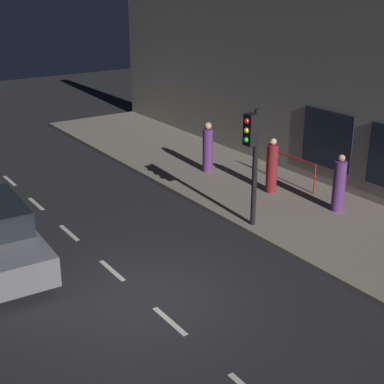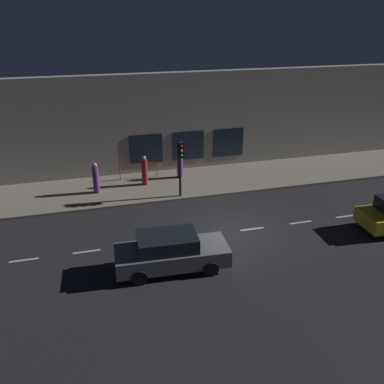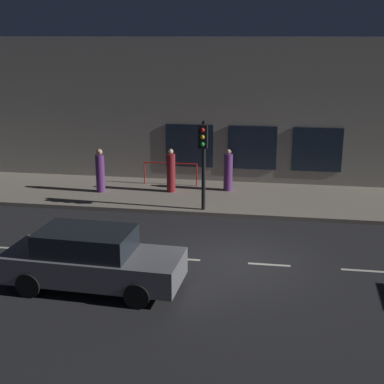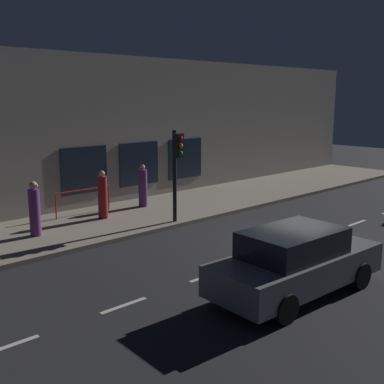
{
  "view_description": "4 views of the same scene",
  "coord_description": "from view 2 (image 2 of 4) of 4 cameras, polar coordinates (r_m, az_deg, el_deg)",
  "views": [
    {
      "loc": [
        -5.2,
        -9.37,
        6.6
      ],
      "look_at": [
        2.5,
        1.82,
        1.42
      ],
      "focal_mm": 52.57,
      "sensor_mm": 36.0,
      "label": 1
    },
    {
      "loc": [
        -16.14,
        6.34,
        9.8
      ],
      "look_at": [
        1.29,
        1.66,
        1.72
      ],
      "focal_mm": 38.65,
      "sensor_mm": 36.0,
      "label": 2
    },
    {
      "loc": [
        -14.58,
        -1.11,
        6.32
      ],
      "look_at": [
        1.33,
        1.45,
        1.68
      ],
      "focal_mm": 51.06,
      "sensor_mm": 36.0,
      "label": 3
    },
    {
      "loc": [
        -8.22,
        12.41,
        4.51
      ],
      "look_at": [
        2.02,
        2.85,
        1.74
      ],
      "focal_mm": 44.46,
      "sensor_mm": 36.0,
      "label": 4
    }
  ],
  "objects": [
    {
      "name": "red_railing",
      "position": [
        25.46,
        -7.4,
        3.41
      ],
      "size": [
        0.05,
        2.32,
        0.97
      ],
      "color": "red",
      "rests_on": "sidewalk"
    },
    {
      "name": "parked_car_1",
      "position": [
        16.84,
        -2.97,
        -8.25
      ],
      "size": [
        2.01,
        4.64,
        1.58
      ],
      "rotation": [
        0.0,
        0.0,
        3.09
      ],
      "color": "slate",
      "rests_on": "ground"
    },
    {
      "name": "pedestrian_1",
      "position": [
        25.44,
        -1.67,
        3.74
      ],
      "size": [
        0.46,
        0.46,
        1.72
      ],
      "rotation": [
        0.0,
        0.0,
        2.79
      ],
      "color": "#5B2D70",
      "rests_on": "sidewalk"
    },
    {
      "name": "lane_centre_line",
      "position": [
        20.26,
        8.28,
        -5.07
      ],
      "size": [
        0.12,
        27.2,
        0.01
      ],
      "color": "beige",
      "rests_on": "ground"
    },
    {
      "name": "traffic_light",
      "position": [
        22.21,
        -1.61,
        4.62
      ],
      "size": [
        0.49,
        0.32,
        3.27
      ],
      "color": "black",
      "rests_on": "sidewalk"
    },
    {
      "name": "pedestrian_0",
      "position": [
        24.51,
        -6.55,
        2.85
      ],
      "size": [
        0.4,
        0.4,
        1.78
      ],
      "rotation": [
        0.0,
        0.0,
        1.44
      ],
      "color": "maroon",
      "rests_on": "sidewalk"
    },
    {
      "name": "sidewalk",
      "position": [
        25.22,
        0.73,
        1.44
      ],
      "size": [
        4.5,
        32.0,
        0.15
      ],
      "color": "gray",
      "rests_on": "ground"
    },
    {
      "name": "ground_plane",
      "position": [
        19.92,
        5.62,
        -5.48
      ],
      "size": [
        60.0,
        60.0,
        0.0
      ],
      "primitive_type": "plane",
      "color": "#232326"
    },
    {
      "name": "building_facade",
      "position": [
        26.59,
        -0.74,
        9.58
      ],
      "size": [
        0.65,
        32.0,
        6.26
      ],
      "color": "gray",
      "rests_on": "ground"
    },
    {
      "name": "pedestrian_2",
      "position": [
        23.88,
        -13.12,
        1.8
      ],
      "size": [
        0.5,
        0.5,
        1.78
      ],
      "rotation": [
        0.0,
        0.0,
        2.3
      ],
      "color": "#5B2D70",
      "rests_on": "sidewalk"
    }
  ]
}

